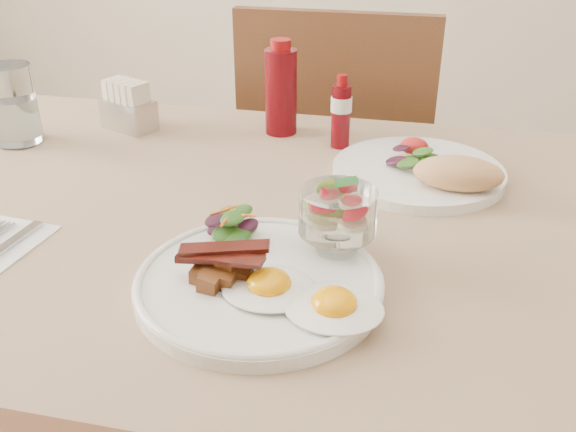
% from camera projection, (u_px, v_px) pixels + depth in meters
% --- Properties ---
extents(table, '(1.33, 0.88, 0.75)m').
position_uv_depth(table, '(271.00, 277.00, 0.91)').
color(table, brown).
rests_on(table, ground).
extents(chair_far, '(0.42, 0.42, 0.93)m').
position_uv_depth(chair_far, '(338.00, 176.00, 1.54)').
color(chair_far, brown).
rests_on(chair_far, ground).
extents(main_plate, '(0.28, 0.28, 0.02)m').
position_uv_depth(main_plate, '(259.00, 284.00, 0.72)').
color(main_plate, white).
rests_on(main_plate, table).
extents(fried_eggs, '(0.20, 0.14, 0.03)m').
position_uv_depth(fried_eggs, '(301.00, 296.00, 0.67)').
color(fried_eggs, white).
rests_on(fried_eggs, main_plate).
extents(bacon_potato_pile, '(0.10, 0.06, 0.04)m').
position_uv_depth(bacon_potato_pile, '(221.00, 267.00, 0.70)').
color(bacon_potato_pile, brown).
rests_on(bacon_potato_pile, main_plate).
extents(side_salad, '(0.07, 0.07, 0.04)m').
position_uv_depth(side_salad, '(233.00, 225.00, 0.79)').
color(side_salad, '#1E4E14').
rests_on(side_salad, main_plate).
extents(fruit_cup, '(0.09, 0.09, 0.09)m').
position_uv_depth(fruit_cup, '(338.00, 212.00, 0.75)').
color(fruit_cup, white).
rests_on(fruit_cup, main_plate).
extents(second_plate, '(0.26, 0.26, 0.07)m').
position_uv_depth(second_plate, '(427.00, 171.00, 0.97)').
color(second_plate, white).
rests_on(second_plate, table).
extents(ketchup_bottle, '(0.07, 0.07, 0.17)m').
position_uv_depth(ketchup_bottle, '(281.00, 90.00, 1.13)').
color(ketchup_bottle, '#52040B').
rests_on(ketchup_bottle, table).
extents(hot_sauce_bottle, '(0.04, 0.04, 0.13)m').
position_uv_depth(hot_sauce_bottle, '(341.00, 113.00, 1.08)').
color(hot_sauce_bottle, '#52040B').
rests_on(hot_sauce_bottle, table).
extents(sugar_caddy, '(0.11, 0.09, 0.09)m').
position_uv_depth(sugar_caddy, '(128.00, 108.00, 1.17)').
color(sugar_caddy, '#BCBCC1').
rests_on(sugar_caddy, table).
extents(water_glass, '(0.08, 0.08, 0.14)m').
position_uv_depth(water_glass, '(14.00, 109.00, 1.10)').
color(water_glass, white).
rests_on(water_glass, table).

